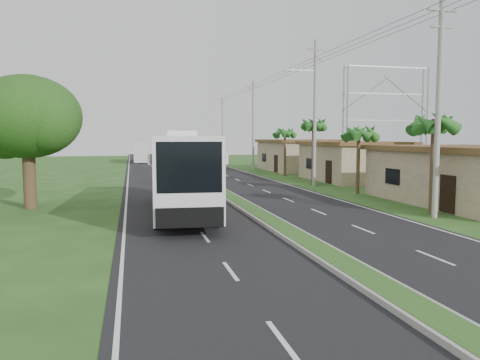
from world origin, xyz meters
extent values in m
plane|color=#254619|center=(0.00, 0.00, 0.00)|extent=(180.00, 180.00, 0.00)
cube|color=black|center=(0.00, 20.00, 0.01)|extent=(14.00, 160.00, 0.02)
cube|color=gray|center=(0.00, 20.00, 0.10)|extent=(1.20, 160.00, 0.17)
cube|color=#254619|center=(0.00, 20.00, 0.18)|extent=(0.95, 160.00, 0.02)
cube|color=silver|center=(-6.70, 20.00, 0.00)|extent=(0.12, 160.00, 0.01)
cube|color=silver|center=(6.70, 20.00, 0.00)|extent=(0.12, 160.00, 0.01)
cube|color=gray|center=(14.00, 6.00, 1.60)|extent=(8.00, 12.00, 3.20)
cube|color=brown|center=(14.00, 6.00, 3.36)|extent=(8.60, 12.60, 0.32)
cube|color=gray|center=(14.00, 22.00, 1.68)|extent=(7.00, 10.00, 3.35)
cube|color=brown|center=(14.00, 22.00, 3.51)|extent=(7.60, 10.60, 0.32)
cube|color=gray|center=(14.00, 36.00, 1.75)|extent=(8.00, 11.00, 3.50)
cube|color=brown|center=(14.00, 36.00, 3.66)|extent=(8.60, 11.60, 0.32)
cylinder|color=#473321|center=(9.00, 3.00, 2.50)|extent=(0.26, 0.26, 5.00)
cylinder|color=#473321|center=(9.40, 12.00, 2.30)|extent=(0.26, 0.26, 4.60)
cylinder|color=#473321|center=(8.80, 19.00, 2.70)|extent=(0.26, 0.26, 5.40)
cylinder|color=#473321|center=(9.30, 28.00, 2.40)|extent=(0.26, 0.26, 4.80)
cylinder|color=#473321|center=(17.50, 15.00, 2.60)|extent=(0.26, 0.26, 5.20)
cylinder|color=#473321|center=(-12.00, 10.00, 2.00)|extent=(0.70, 0.70, 4.00)
ellipsoid|color=#193B10|center=(-12.00, 10.00, 5.20)|extent=(6.00, 6.00, 4.68)
sphere|color=#193B10|center=(-13.40, 10.80, 4.70)|extent=(3.80, 3.80, 3.80)
sphere|color=#193B10|center=(-10.80, 9.00, 4.90)|extent=(3.40, 3.40, 3.40)
cylinder|color=gray|center=(8.50, 2.00, 5.50)|extent=(0.28, 0.28, 11.00)
cube|color=gray|center=(8.50, 2.00, 10.20)|extent=(1.60, 0.12, 0.12)
cube|color=gray|center=(8.50, 2.00, 9.40)|extent=(1.20, 0.10, 0.10)
cylinder|color=gray|center=(8.50, 18.00, 6.00)|extent=(0.28, 0.28, 12.00)
cube|color=gray|center=(8.50, 18.00, 11.20)|extent=(1.60, 0.12, 0.12)
cube|color=gray|center=(8.50, 18.00, 10.40)|extent=(1.20, 0.10, 0.10)
cube|color=gray|center=(7.30, 18.00, 9.50)|extent=(2.40, 0.10, 0.10)
cylinder|color=gray|center=(8.50, 38.00, 5.50)|extent=(0.28, 0.28, 11.00)
cube|color=gray|center=(8.50, 38.00, 10.20)|extent=(1.60, 0.12, 0.12)
cube|color=gray|center=(8.50, 38.00, 9.40)|extent=(1.20, 0.10, 0.10)
cylinder|color=gray|center=(8.50, 58.00, 5.25)|extent=(0.28, 0.28, 10.50)
cube|color=gray|center=(8.50, 58.00, 9.70)|extent=(1.60, 0.12, 0.12)
cube|color=gray|center=(8.50, 58.00, 8.90)|extent=(1.20, 0.10, 0.10)
cylinder|color=gray|center=(17.00, 29.50, 6.00)|extent=(0.18, 0.18, 12.00)
cylinder|color=gray|center=(27.00, 29.50, 6.00)|extent=(0.18, 0.18, 12.00)
cylinder|color=gray|center=(17.00, 30.50, 6.00)|extent=(0.18, 0.18, 12.00)
cylinder|color=gray|center=(27.00, 30.50, 6.00)|extent=(0.18, 0.18, 12.00)
cube|color=gray|center=(22.00, 30.00, 6.00)|extent=(10.00, 0.14, 0.14)
cube|color=gray|center=(22.00, 30.00, 9.00)|extent=(10.00, 0.14, 0.14)
cube|color=gray|center=(22.00, 30.00, 12.00)|extent=(10.00, 0.14, 0.14)
cube|color=white|center=(-3.68, 6.40, 2.30)|extent=(3.76, 13.78, 3.58)
cube|color=black|center=(-3.63, 7.08, 3.09)|extent=(3.63, 11.07, 1.43)
cube|color=black|center=(-4.14, -0.33, 2.87)|extent=(2.56, 0.31, 2.00)
cube|color=#AC0E20|center=(-3.77, 5.04, 1.58)|extent=(3.28, 6.09, 0.62)
cube|color=yellow|center=(-3.66, 6.74, 1.30)|extent=(3.11, 3.60, 0.28)
cube|color=white|center=(-3.59, 7.76, 4.25)|extent=(1.77, 2.83, 0.32)
cylinder|color=black|center=(-5.25, 2.19, 0.59)|extent=(0.44, 1.20, 1.18)
cylinder|color=black|center=(-2.69, 2.01, 0.59)|extent=(0.44, 1.20, 1.18)
cylinder|color=black|center=(-4.71, 10.12, 0.59)|extent=(0.44, 1.20, 1.18)
cylinder|color=black|center=(-2.15, 9.94, 0.59)|extent=(0.44, 1.20, 1.18)
cube|color=silver|center=(-4.64, 60.80, 1.70)|extent=(2.65, 11.20, 3.10)
cube|color=black|center=(-4.63, 61.28, 2.63)|extent=(2.64, 8.29, 1.05)
cube|color=#CA6B14|center=(-4.66, 59.83, 1.11)|extent=(2.58, 5.38, 0.34)
cylinder|color=black|center=(-5.80, 56.21, 0.47)|extent=(0.31, 0.94, 0.93)
cylinder|color=black|center=(-3.67, 56.17, 0.47)|extent=(0.31, 0.94, 0.93)
cylinder|color=black|center=(-5.62, 64.94, 0.47)|extent=(0.31, 0.94, 0.93)
cylinder|color=black|center=(-3.49, 64.89, 0.47)|extent=(0.31, 0.94, 0.93)
imported|color=black|center=(-2.00, 11.35, 0.48)|extent=(1.67, 0.95, 0.97)
imported|color=maroon|center=(-2.00, 11.35, 1.50)|extent=(0.81, 0.66, 1.91)
camera|label=1|loc=(-6.34, -18.47, 4.02)|focal=35.00mm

